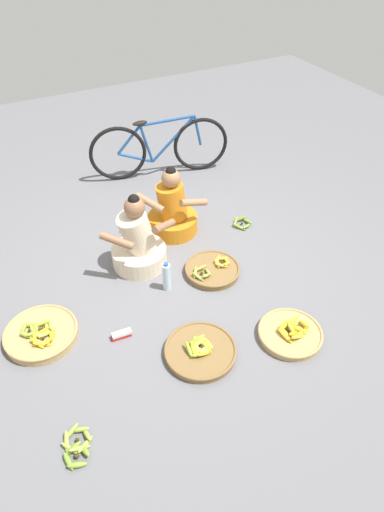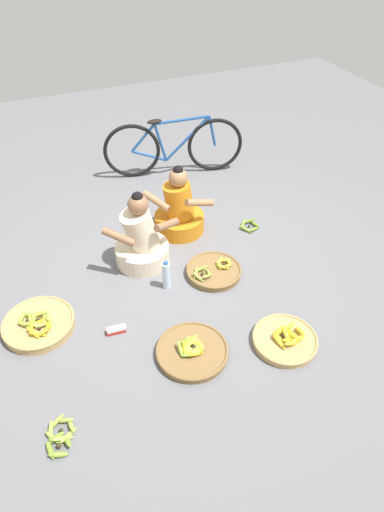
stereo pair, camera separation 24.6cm
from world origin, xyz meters
The scene contains 12 objects.
ground_plane centered at (0.00, 0.00, 0.00)m, with size 10.00×10.00×0.00m, color slate.
vendor_woman_front centered at (-0.31, 0.30, 0.25)m, with size 0.74×0.52×0.78m.
vendor_woman_behind centered at (0.20, 0.63, 0.24)m, with size 0.66×0.52×0.76m.
bicycle_leaning centered at (0.57, 1.76, 0.36)m, with size 1.67×0.44×0.73m.
banana_basket_mid_right centered at (-1.37, -0.19, 0.05)m, with size 0.59×0.59×0.15m.
banana_basket_mid_left centered at (0.25, -0.14, 0.04)m, with size 0.52×0.52×0.13m.
banana_basket_front_left centered at (0.44, -1.10, 0.04)m, with size 0.53×0.53×0.14m.
banana_basket_back_right centered at (-0.30, -0.92, 0.04)m, with size 0.57×0.57×0.13m.
loose_bananas_front_right centered at (-1.38, -1.23, 0.03)m, with size 0.23×0.31×0.09m.
loose_bananas_near_vendor centered at (0.90, 0.38, 0.03)m, with size 0.23×0.23×0.09m.
water_bottle centered at (-0.22, -0.14, 0.14)m, with size 0.07×0.07×0.30m.
packet_carton_stack centered at (-0.79, -0.48, 0.03)m, with size 0.17×0.06×0.06m.
Camera 2 is at (-1.13, -2.94, 2.88)m, focal length 31.40 mm.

